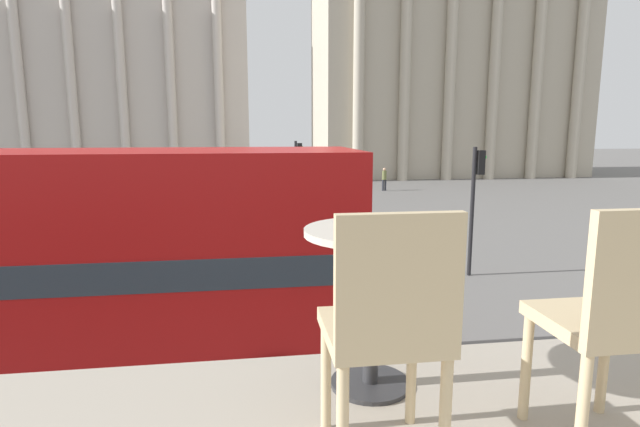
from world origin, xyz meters
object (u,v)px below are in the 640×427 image
Objects in this scene: cafe_chair_1 at (615,316)px; traffic_light_mid at (298,170)px; cafe_dining_table at (372,272)px; pedestrian_olive at (384,178)px; double_decker_bus at (29,266)px; plaza_building_right at (447,46)px; traffic_light_near at (475,193)px; pedestrian_blue at (113,216)px; plaza_building_left at (113,70)px; cafe_chair_0 at (388,325)px.

cafe_chair_1 reaches higher than traffic_light_mid.
pedestrian_olive is at bearing 74.37° from cafe_dining_table.
double_decker_bus is at bearing 123.40° from cafe_dining_table.
cafe_chair_1 is at bearing -111.25° from plaza_building_right.
traffic_light_near is 13.68m from pedestrian_blue.
plaza_building_left is at bearing 160.97° from plaza_building_right.
pedestrian_blue is (9.02, -38.37, -9.70)m from plaza_building_left.
double_decker_bus is 0.34× the size of plaza_building_left.
double_decker_bus is 11.20× the size of cafe_chair_1.
cafe_chair_0 is (3.83, -6.47, 1.44)m from double_decker_bus.
double_decker_bus is at bearing -119.75° from plaza_building_right.
cafe_chair_0 is 0.04× the size of plaza_building_right.
plaza_building_left reaches higher than cafe_dining_table.
plaza_building_right is at bearing 67.72° from cafe_dining_table.
cafe_dining_table is at bearing -18.84° from pedestrian_blue.
traffic_light_near is 21.02m from pedestrian_olive.
cafe_chair_0 is at bearing -55.09° from double_decker_bus.
cafe_dining_table is 0.43× the size of pedestrian_blue.
cafe_chair_0 reaches higher than pedestrian_blue.
cafe_chair_0 is 0.56× the size of pedestrian_olive.
cafe_dining_table is 0.93m from cafe_chair_1.
traffic_light_mid is at bearing 29.70° from pedestrian_olive.
cafe_chair_1 is at bearing 0.03° from cafe_chair_0.
traffic_light_near is at bearing -110.38° from plaza_building_right.
cafe_chair_0 reaches higher than pedestrian_olive.
plaza_building_right reaches higher than pedestrian_olive.
traffic_light_mid is at bearing -124.25° from plaza_building_right.
traffic_light_mid is (1.68, 20.42, -1.23)m from cafe_dining_table.
plaza_building_right is at bearing -155.22° from pedestrian_olive.
cafe_chair_0 reaches higher than traffic_light_near.
cafe_dining_table is at bearing -52.30° from double_decker_bus.
double_decker_bus is 13.96× the size of cafe_dining_table.
pedestrian_olive is at bearing 81.74° from traffic_light_near.
plaza_building_right is 6.56× the size of traffic_light_near.
traffic_light_mid reaches higher than pedestrian_blue.
pedestrian_olive is (12.98, 26.49, -1.33)m from double_decker_bus.
cafe_dining_table is 19.35m from pedestrian_blue.
cafe_dining_table is 0.03× the size of plaza_building_right.
plaza_building_left reaches higher than cafe_chair_0.
plaza_building_left is 40.59m from pedestrian_blue.
pedestrian_blue is at bearing 103.22° from double_decker_bus.
cafe_chair_1 reaches higher than double_decker_bus.
pedestrian_blue is (-1.93, 12.31, -1.29)m from double_decker_bus.
double_decker_bus is 52.53m from plaza_building_left.
cafe_dining_table is 0.80× the size of cafe_chair_1.
plaza_building_left is at bearing 106.50° from double_decker_bus.
cafe_chair_0 is at bearing -178.94° from cafe_chair_1.
cafe_chair_1 reaches higher than traffic_light_near.
cafe_chair_1 is at bearing 47.15° from pedestrian_olive.
traffic_light_near is (20.92, -44.93, -8.17)m from plaza_building_left.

